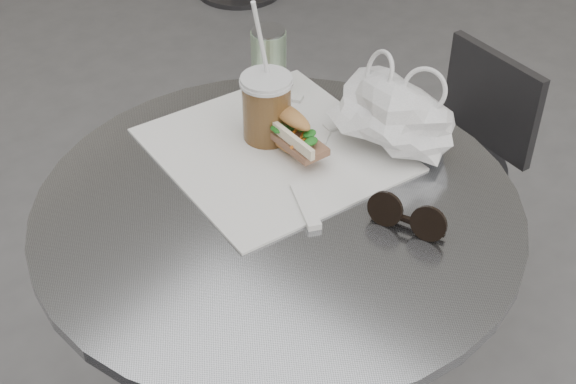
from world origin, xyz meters
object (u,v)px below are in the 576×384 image
Objects in this scene: banh_mi at (287,129)px; cafe_table at (279,323)px; sunglasses at (407,218)px; chair_far at (438,200)px; iced_coffee at (267,107)px; drink_can at (269,61)px.

cafe_table is at bearing -41.96° from banh_mi.
banh_mi is 0.27m from sunglasses.
chair_far is 0.75m from iced_coffee.
sunglasses is at bearing 22.96° from cafe_table.
banh_mi is at bearing 124.32° from cafe_table.
drink_can is at bearing 133.12° from cafe_table.
cafe_table is 6.07× the size of sunglasses.
iced_coffee reaches higher than chair_far.
banh_mi is at bearing 103.37° from chair_far.
banh_mi is 0.05m from iced_coffee.
chair_far is at bearing 82.70° from iced_coffee.
cafe_table is at bearing -46.88° from drink_can.
chair_far is 2.52× the size of iced_coffee.
chair_far is 5.21× the size of sunglasses.
banh_mi reaches higher than cafe_table.
chair_far is at bearing 68.12° from drink_can.
cafe_table is 3.34× the size of banh_mi.
drink_can is (-0.23, 0.24, 0.34)m from cafe_table.
sunglasses is 0.45m from drink_can.
banh_mi is 1.82× the size of sunglasses.
sunglasses is (0.31, -0.04, -0.04)m from iced_coffee.
iced_coffee reaches higher than sunglasses.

